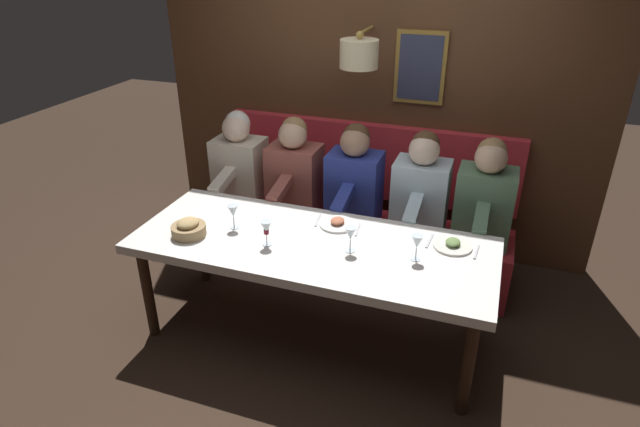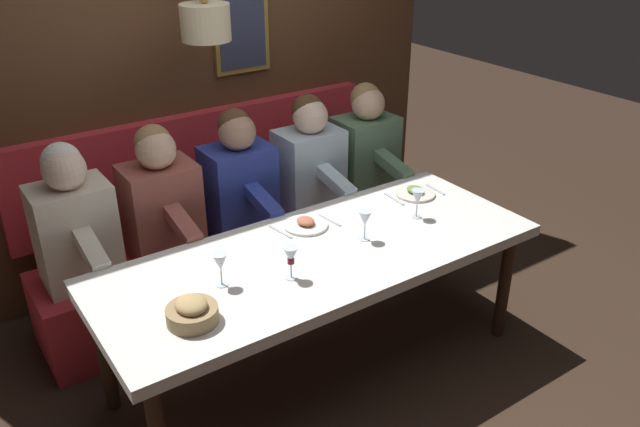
{
  "view_description": "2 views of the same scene",
  "coord_description": "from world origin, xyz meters",
  "px_view_note": "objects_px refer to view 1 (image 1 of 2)",
  "views": [
    {
      "loc": [
        -2.7,
        -1.01,
        2.42
      ],
      "look_at": [
        0.05,
        -0.04,
        0.92
      ],
      "focal_mm": 29.81,
      "sensor_mm": 36.0,
      "label": 1
    },
    {
      "loc": [
        -2.31,
        1.59,
        2.37
      ],
      "look_at": [
        0.05,
        -0.04,
        0.92
      ],
      "focal_mm": 36.25,
      "sensor_mm": 36.0,
      "label": 2
    }
  ],
  "objects_px": {
    "diner_nearest": "(485,196)",
    "diner_middle": "(354,178)",
    "wine_glass_1": "(351,234)",
    "dining_table": "(312,251)",
    "diner_far": "(294,170)",
    "diner_farthest": "(239,163)",
    "wine_glass_2": "(266,228)",
    "wine_glass_3": "(417,242)",
    "wine_glass_0": "(233,212)",
    "diner_near": "(421,187)",
    "bread_bowl": "(189,228)"
  },
  "relations": [
    {
      "from": "dining_table",
      "to": "wine_glass_1",
      "type": "distance_m",
      "value": 0.32
    },
    {
      "from": "diner_nearest",
      "to": "wine_glass_3",
      "type": "distance_m",
      "value": 0.94
    },
    {
      "from": "diner_near",
      "to": "diner_far",
      "type": "xyz_separation_m",
      "value": [
        0.0,
        1.0,
        0.0
      ]
    },
    {
      "from": "diner_farthest",
      "to": "wine_glass_1",
      "type": "relative_size",
      "value": 4.82
    },
    {
      "from": "wine_glass_2",
      "to": "dining_table",
      "type": "bearing_deg",
      "value": -62.7
    },
    {
      "from": "diner_middle",
      "to": "wine_glass_1",
      "type": "relative_size",
      "value": 4.82
    },
    {
      "from": "dining_table",
      "to": "wine_glass_3",
      "type": "xyz_separation_m",
      "value": [
        0.01,
        -0.65,
        0.18
      ]
    },
    {
      "from": "diner_middle",
      "to": "wine_glass_3",
      "type": "height_order",
      "value": "diner_middle"
    },
    {
      "from": "diner_near",
      "to": "diner_farthest",
      "type": "distance_m",
      "value": 1.48
    },
    {
      "from": "wine_glass_0",
      "to": "wine_glass_1",
      "type": "height_order",
      "value": "same"
    },
    {
      "from": "dining_table",
      "to": "wine_glass_2",
      "type": "bearing_deg",
      "value": 117.3
    },
    {
      "from": "diner_near",
      "to": "diner_middle",
      "type": "height_order",
      "value": "same"
    },
    {
      "from": "diner_far",
      "to": "wine_glass_3",
      "type": "xyz_separation_m",
      "value": [
        -0.88,
        -1.13,
        0.04
      ]
    },
    {
      "from": "diner_near",
      "to": "diner_middle",
      "type": "distance_m",
      "value": 0.51
    },
    {
      "from": "diner_near",
      "to": "wine_glass_0",
      "type": "relative_size",
      "value": 4.82
    },
    {
      "from": "diner_near",
      "to": "wine_glass_0",
      "type": "xyz_separation_m",
      "value": [
        -0.88,
        1.07,
        0.04
      ]
    },
    {
      "from": "bread_bowl",
      "to": "wine_glass_2",
      "type": "bearing_deg",
      "value": -84.14
    },
    {
      "from": "diner_middle",
      "to": "wine_glass_1",
      "type": "bearing_deg",
      "value": -165.28
    },
    {
      "from": "wine_glass_3",
      "to": "bread_bowl",
      "type": "distance_m",
      "value": 1.44
    },
    {
      "from": "wine_glass_1",
      "to": "wine_glass_3",
      "type": "relative_size",
      "value": 1.0
    },
    {
      "from": "diner_nearest",
      "to": "bread_bowl",
      "type": "height_order",
      "value": "diner_nearest"
    },
    {
      "from": "diner_middle",
      "to": "diner_nearest",
      "type": "bearing_deg",
      "value": -90.0
    },
    {
      "from": "diner_nearest",
      "to": "diner_far",
      "type": "distance_m",
      "value": 1.45
    },
    {
      "from": "wine_glass_1",
      "to": "diner_middle",
      "type": "bearing_deg",
      "value": 14.72
    },
    {
      "from": "diner_nearest",
      "to": "diner_middle",
      "type": "height_order",
      "value": "same"
    },
    {
      "from": "diner_farthest",
      "to": "wine_glass_2",
      "type": "height_order",
      "value": "diner_farthest"
    },
    {
      "from": "dining_table",
      "to": "diner_middle",
      "type": "distance_m",
      "value": 0.89
    },
    {
      "from": "dining_table",
      "to": "wine_glass_0",
      "type": "relative_size",
      "value": 13.88
    },
    {
      "from": "diner_nearest",
      "to": "diner_farthest",
      "type": "relative_size",
      "value": 1.0
    },
    {
      "from": "diner_nearest",
      "to": "wine_glass_0",
      "type": "bearing_deg",
      "value": 119.96
    },
    {
      "from": "diner_nearest",
      "to": "wine_glass_2",
      "type": "xyz_separation_m",
      "value": [
        -1.01,
        1.23,
        0.04
      ]
    },
    {
      "from": "diner_farthest",
      "to": "wine_glass_2",
      "type": "relative_size",
      "value": 4.82
    },
    {
      "from": "dining_table",
      "to": "bread_bowl",
      "type": "distance_m",
      "value": 0.8
    },
    {
      "from": "wine_glass_2",
      "to": "wine_glass_3",
      "type": "bearing_deg",
      "value": -81.45
    },
    {
      "from": "wine_glass_3",
      "to": "bread_bowl",
      "type": "height_order",
      "value": "wine_glass_3"
    },
    {
      "from": "diner_near",
      "to": "wine_glass_1",
      "type": "relative_size",
      "value": 4.82
    },
    {
      "from": "dining_table",
      "to": "diner_nearest",
      "type": "relative_size",
      "value": 2.88
    },
    {
      "from": "wine_glass_0",
      "to": "wine_glass_3",
      "type": "height_order",
      "value": "same"
    },
    {
      "from": "diner_nearest",
      "to": "diner_far",
      "type": "xyz_separation_m",
      "value": [
        0.0,
        1.45,
        0.0
      ]
    },
    {
      "from": "diner_farthest",
      "to": "wine_glass_0",
      "type": "distance_m",
      "value": 0.97
    },
    {
      "from": "dining_table",
      "to": "bread_bowl",
      "type": "xyz_separation_m",
      "value": [
        -0.18,
        0.77,
        0.11
      ]
    },
    {
      "from": "diner_middle",
      "to": "wine_glass_0",
      "type": "distance_m",
      "value": 1.05
    },
    {
      "from": "wine_glass_3",
      "to": "diner_near",
      "type": "bearing_deg",
      "value": 8.11
    },
    {
      "from": "diner_farthest",
      "to": "wine_glass_3",
      "type": "xyz_separation_m",
      "value": [
        -0.88,
        -1.61,
        0.04
      ]
    },
    {
      "from": "diner_nearest",
      "to": "diner_farthest",
      "type": "distance_m",
      "value": 1.94
    },
    {
      "from": "dining_table",
      "to": "diner_farthest",
      "type": "relative_size",
      "value": 2.88
    },
    {
      "from": "wine_glass_3",
      "to": "bread_bowl",
      "type": "xyz_separation_m",
      "value": [
        -0.19,
        1.42,
        -0.07
      ]
    },
    {
      "from": "diner_nearest",
      "to": "wine_glass_0",
      "type": "relative_size",
      "value": 4.82
    },
    {
      "from": "diner_nearest",
      "to": "wine_glass_1",
      "type": "relative_size",
      "value": 4.82
    },
    {
      "from": "wine_glass_2",
      "to": "bread_bowl",
      "type": "height_order",
      "value": "wine_glass_2"
    }
  ]
}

